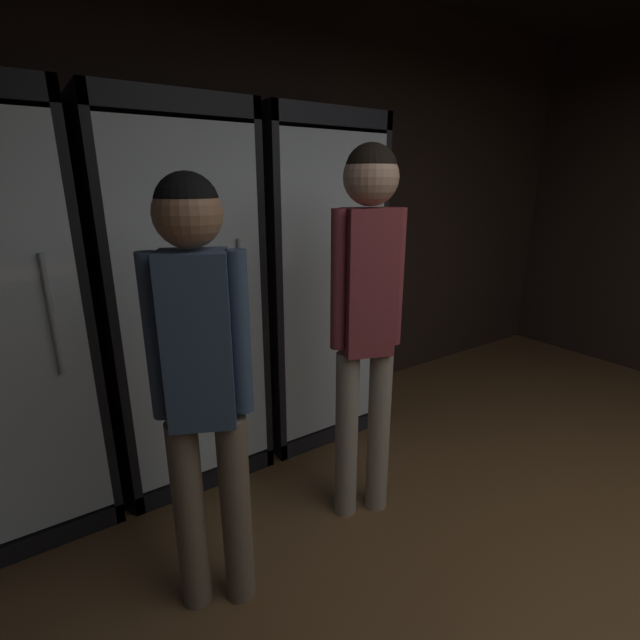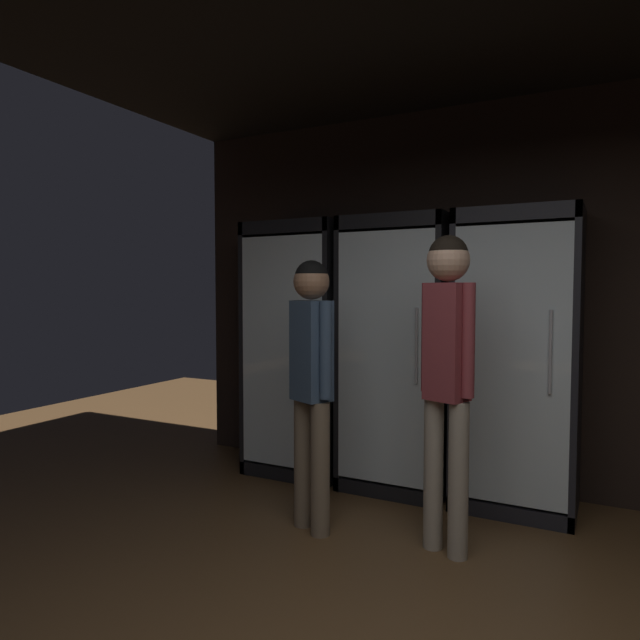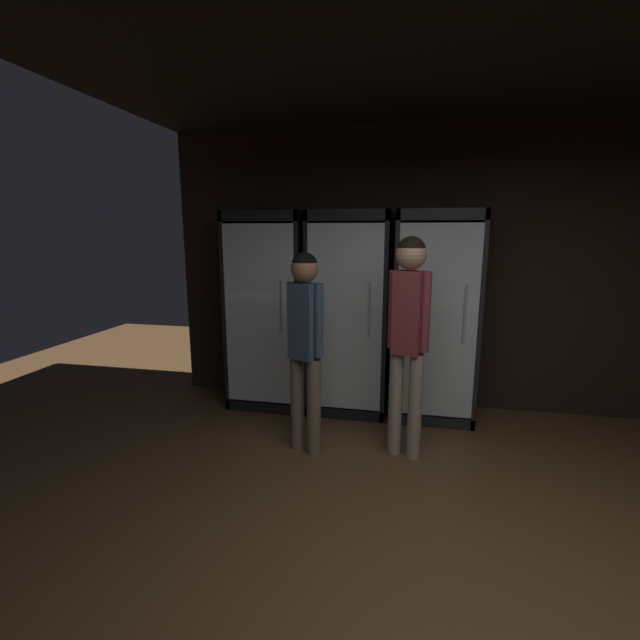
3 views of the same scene
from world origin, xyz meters
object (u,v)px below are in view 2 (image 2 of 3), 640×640
object	(u,v)px
cooler_left	(400,356)
shopper_near	(447,355)
cooler_center	(518,362)
shopper_far	(311,368)
cooler_far_left	(302,351)

from	to	relation	value
cooler_left	shopper_near	size ratio (longest dim) A/B	1.13
cooler_left	shopper_near	distance (m)	1.08
cooler_left	shopper_near	xyz separation A→B (m)	(0.58, -0.90, 0.13)
cooler_left	shopper_near	world-z (taller)	cooler_left
cooler_left	cooler_center	size ratio (longest dim) A/B	1.00
cooler_left	shopper_far	world-z (taller)	cooler_left
shopper_far	cooler_center	bearing A→B (deg)	43.50
cooler_far_left	cooler_left	bearing A→B (deg)	0.13
cooler_center	shopper_near	size ratio (longest dim) A/B	1.13
shopper_near	shopper_far	world-z (taller)	shopper_near
cooler_center	cooler_far_left	bearing A→B (deg)	-179.96
shopper_near	cooler_left	bearing A→B (deg)	122.79
cooler_far_left	cooler_center	size ratio (longest dim) A/B	1.00
cooler_left	cooler_center	world-z (taller)	same
cooler_left	shopper_far	size ratio (longest dim) A/B	1.21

